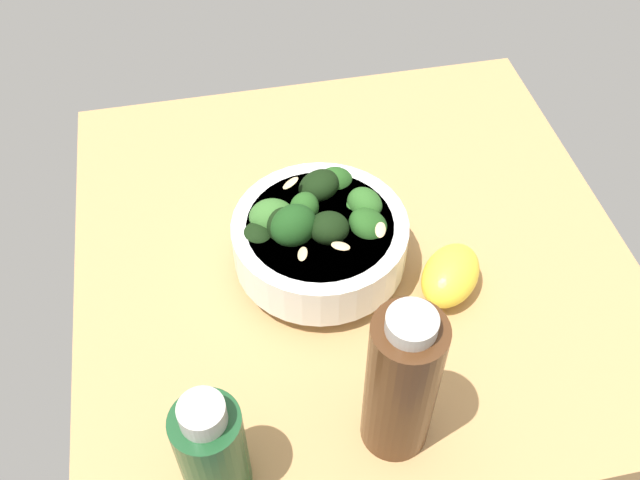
{
  "coord_description": "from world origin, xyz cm",
  "views": [
    {
      "loc": [
        12.81,
        46.22,
        56.85
      ],
      "look_at": [
        3.69,
        1.73,
        4.0
      ],
      "focal_mm": 40.13,
      "sensor_mm": 36.0,
      "label": 1
    }
  ],
  "objects_px": {
    "bottle_short": "(212,449)",
    "lemon_wedge": "(450,275)",
    "bottle_tall": "(402,383)",
    "bowl_of_broccoli": "(318,235)"
  },
  "relations": [
    {
      "from": "bottle_short",
      "to": "lemon_wedge",
      "type": "bearing_deg",
      "value": -148.84
    },
    {
      "from": "lemon_wedge",
      "to": "bottle_tall",
      "type": "bearing_deg",
      "value": 55.51
    },
    {
      "from": "bowl_of_broccoli",
      "to": "lemon_wedge",
      "type": "height_order",
      "value": "bowl_of_broccoli"
    },
    {
      "from": "bowl_of_broccoli",
      "to": "bottle_short",
      "type": "height_order",
      "value": "bottle_short"
    },
    {
      "from": "bowl_of_broccoli",
      "to": "bottle_tall",
      "type": "xyz_separation_m",
      "value": [
        -0.03,
        0.19,
        0.04
      ]
    },
    {
      "from": "bottle_tall",
      "to": "bottle_short",
      "type": "relative_size",
      "value": 1.37
    },
    {
      "from": "lemon_wedge",
      "to": "bottle_tall",
      "type": "relative_size",
      "value": 0.45
    },
    {
      "from": "bowl_of_broccoli",
      "to": "bottle_short",
      "type": "relative_size",
      "value": 1.39
    },
    {
      "from": "bowl_of_broccoli",
      "to": "lemon_wedge",
      "type": "xyz_separation_m",
      "value": [
        -0.12,
        0.06,
        -0.02
      ]
    },
    {
      "from": "bottle_tall",
      "to": "bottle_short",
      "type": "distance_m",
      "value": 0.15
    }
  ]
}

